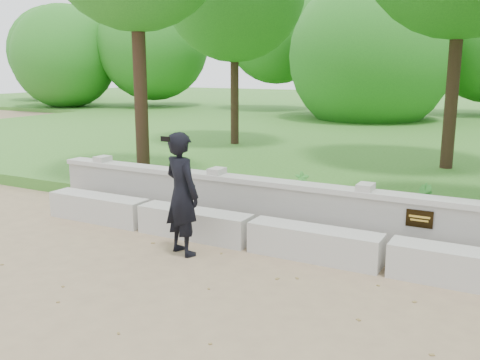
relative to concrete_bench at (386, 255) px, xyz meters
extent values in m
plane|color=#8F7857|center=(0.00, -1.90, -0.22)|extent=(80.00, 80.00, 0.00)
cube|color=#316C1D|center=(0.00, 12.10, -0.10)|extent=(40.00, 22.00, 0.25)
cube|color=#ACAAA3|center=(-5.00, 0.00, 0.00)|extent=(1.90, 0.45, 0.45)
cube|color=#ACAAA3|center=(-3.00, 0.00, 0.00)|extent=(1.90, 0.45, 0.45)
cube|color=#ACAAA3|center=(-1.00, 0.00, 0.00)|extent=(1.90, 0.45, 0.45)
cube|color=#ACAAA3|center=(1.00, 0.00, 0.00)|extent=(1.90, 0.45, 0.45)
cube|color=#A2A099|center=(0.00, 0.70, 0.18)|extent=(12.50, 0.25, 0.82)
cube|color=#ACAAA3|center=(0.00, 0.70, 0.64)|extent=(12.50, 0.35, 0.08)
cube|color=black|center=(0.30, 0.56, 0.40)|extent=(0.36, 0.02, 0.24)
imported|color=black|center=(-2.75, -0.69, 0.66)|extent=(0.76, 0.63, 1.77)
cube|color=black|center=(-2.75, -1.05, 1.49)|extent=(0.14, 0.07, 0.07)
cylinder|color=#382619|center=(-6.62, 7.87, 1.91)|extent=(0.26, 0.26, 3.78)
cylinder|color=#382619|center=(-5.82, 2.30, 2.13)|extent=(0.28, 0.28, 4.21)
cylinder|color=#382619|center=(-0.17, 6.72, 2.22)|extent=(0.30, 0.30, 4.40)
imported|color=#34892E|center=(-2.08, 2.21, 0.28)|extent=(0.33, 0.32, 0.52)
imported|color=#34892E|center=(0.16, 1.40, 0.36)|extent=(0.37, 0.43, 0.67)
camera|label=1|loc=(1.47, -6.77, 2.45)|focal=40.00mm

